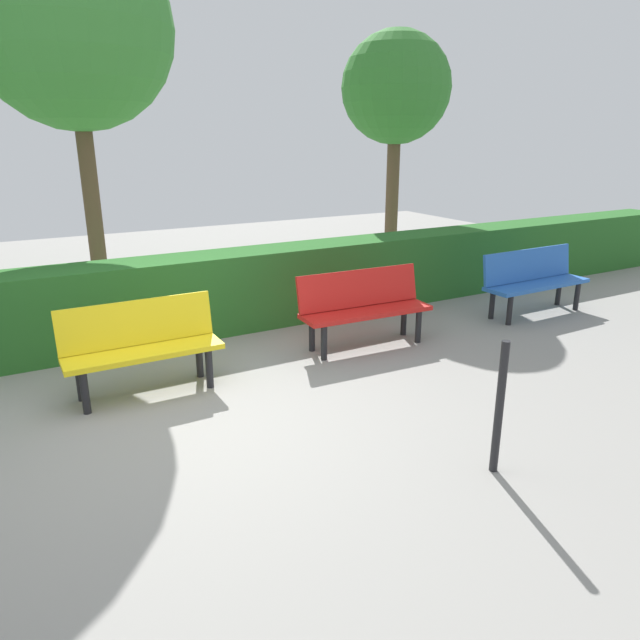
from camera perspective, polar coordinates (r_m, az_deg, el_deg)
name	(u,v)px	position (r m, az deg, el deg)	size (l,w,h in m)	color
ground_plane	(175,421)	(5.18, -14.02, -9.60)	(20.89, 20.89, 0.00)	gray
bench_blue	(533,278)	(8.34, 20.18, 3.85)	(1.62, 0.48, 0.86)	blue
bench_red	(363,305)	(6.64, 4.28, 1.51)	(1.56, 0.54, 0.86)	red
bench_yellow	(141,343)	(5.65, -17.09, -2.20)	(1.42, 0.45, 0.86)	yellow
hedge_row	(221,292)	(7.25, -9.67, 2.70)	(16.89, 0.65, 0.96)	#266023
tree_near	(396,90)	(10.63, 7.46, 21.45)	(1.85, 1.85, 4.00)	brown
tree_mid	(71,28)	(8.20, -23.18, 24.82)	(2.39, 2.39, 4.74)	brown
railing_post_mid	(499,408)	(4.32, 17.16, -8.24)	(0.06, 0.06, 1.00)	black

